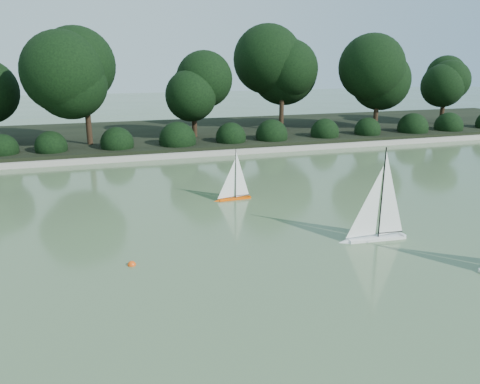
# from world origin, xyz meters

# --- Properties ---
(ground) EXTENTS (80.00, 80.00, 0.00)m
(ground) POSITION_xyz_m (0.00, 0.00, 0.00)
(ground) COLOR #435734
(ground) RESTS_ON ground
(pond_coping) EXTENTS (40.00, 0.35, 0.18)m
(pond_coping) POSITION_xyz_m (0.00, 9.00, 0.09)
(pond_coping) COLOR gray
(pond_coping) RESTS_ON ground
(far_bank) EXTENTS (40.00, 8.00, 0.30)m
(far_bank) POSITION_xyz_m (0.00, 13.00, 0.15)
(far_bank) COLOR black
(far_bank) RESTS_ON ground
(tree_line) EXTENTS (26.31, 3.93, 4.39)m
(tree_line) POSITION_xyz_m (1.23, 11.44, 2.64)
(tree_line) COLOR black
(tree_line) RESTS_ON ground
(shrub_hedge) EXTENTS (29.10, 1.10, 1.10)m
(shrub_hedge) POSITION_xyz_m (0.00, 9.90, 0.45)
(shrub_hedge) COLOR black
(shrub_hedge) RESTS_ON ground
(sailboat_white_a) EXTENTS (1.41, 0.33, 1.92)m
(sailboat_white_a) POSITION_xyz_m (2.08, 0.35, 0.30)
(sailboat_white_a) COLOR white
(sailboat_white_a) RESTS_ON ground
(sailboat_orange) EXTENTS (0.98, 0.21, 1.33)m
(sailboat_orange) POSITION_xyz_m (0.27, 3.67, 0.21)
(sailboat_orange) COLOR #F24D01
(sailboat_orange) RESTS_ON ground
(race_buoy) EXTENTS (0.14, 0.14, 0.14)m
(race_buoy) POSITION_xyz_m (-2.39, 0.57, 0.00)
(race_buoy) COLOR #E9480C
(race_buoy) RESTS_ON ground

